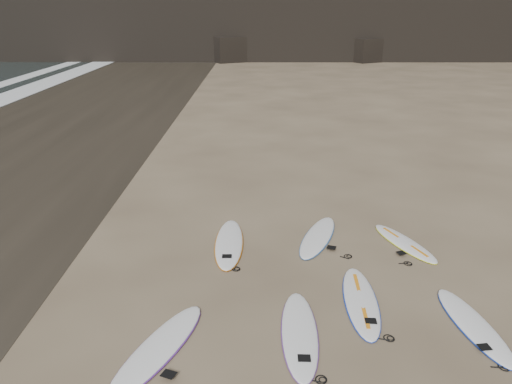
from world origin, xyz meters
TOP-DOWN VIEW (x-y plane):
  - ground at (0.00, 0.00)m, footprint 240.00×240.00m
  - surfboard_0 at (-4.47, -1.09)m, footprint 1.61×2.72m
  - surfboard_1 at (-2.07, -0.67)m, footprint 0.69×2.60m
  - surfboard_2 at (-0.79, 0.35)m, footprint 0.75×2.61m
  - surfboard_3 at (1.09, -0.42)m, footprint 0.91×2.49m
  - surfboard_5 at (-3.50, 2.86)m, footprint 0.68×2.72m
  - surfboard_6 at (-1.31, 3.23)m, footprint 1.45×2.61m
  - surfboard_7 at (0.76, 2.90)m, footprint 1.36×2.32m

SIDE VIEW (x-z plane):
  - ground at x=0.00m, z-range 0.00..0.00m
  - surfboard_7 at x=0.76m, z-range 0.00..0.08m
  - surfboard_3 at x=1.09m, z-range 0.00..0.09m
  - surfboard_6 at x=-1.31m, z-range 0.00..0.09m
  - surfboard_2 at x=-0.79m, z-range 0.00..0.09m
  - surfboard_1 at x=-2.07m, z-range 0.00..0.09m
  - surfboard_0 at x=-4.47m, z-range 0.00..0.10m
  - surfboard_5 at x=-3.50m, z-range 0.00..0.10m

